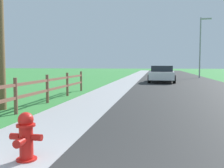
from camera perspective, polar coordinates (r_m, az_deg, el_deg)
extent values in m
plane|color=#38883D|center=(26.85, 6.37, 1.18)|extent=(120.00, 120.00, 0.00)
cube|color=#2B2B2B|center=(28.87, 13.55, 1.31)|extent=(7.00, 66.00, 0.01)
cube|color=#9E9EA1|center=(29.15, 0.69, 1.46)|extent=(6.00, 66.00, 0.01)
cube|color=#38883D|center=(29.42, -2.20, 1.49)|extent=(5.00, 66.00, 0.00)
cylinder|color=red|center=(4.33, -18.30, -12.02)|extent=(0.21, 0.21, 0.57)
cylinder|color=red|center=(4.42, -18.22, -15.40)|extent=(0.32, 0.32, 0.03)
cylinder|color=red|center=(4.27, -18.39, -8.58)|extent=(0.29, 0.29, 0.03)
sphere|color=red|center=(4.25, -18.42, -7.46)|extent=(0.24, 0.24, 0.24)
cube|color=#A91511|center=(4.23, -18.45, -6.43)|extent=(0.04, 0.04, 0.04)
cylinder|color=#A91511|center=(4.40, -20.47, -10.73)|extent=(0.15, 0.10, 0.10)
cylinder|color=#A91511|center=(4.23, -16.11, -11.22)|extent=(0.15, 0.10, 0.10)
cylinder|color=#A91511|center=(4.15, -19.62, -12.03)|extent=(0.13, 0.19, 0.13)
cylinder|color=brown|center=(8.19, -20.40, -2.52)|extent=(0.11, 0.11, 1.09)
cylinder|color=brown|center=(10.21, -14.02, -1.06)|extent=(0.11, 0.11, 1.09)
cylinder|color=brown|center=(12.32, -9.78, -0.08)|extent=(0.11, 0.11, 1.09)
cylinder|color=brown|center=(14.49, -6.79, 0.61)|extent=(0.11, 0.11, 1.09)
cube|color=brown|center=(9.19, -16.85, -2.05)|extent=(0.07, 11.38, 0.09)
cube|color=brown|center=(9.16, -16.90, 0.33)|extent=(0.07, 11.38, 0.09)
cube|color=white|center=(22.07, 10.92, 1.94)|extent=(2.10, 4.89, 0.61)
cube|color=#1E232B|center=(22.01, 10.94, 3.35)|extent=(1.78, 2.39, 0.47)
cylinder|color=black|center=(23.61, 8.64, 1.50)|extent=(0.24, 0.65, 0.64)
cylinder|color=black|center=(23.59, 13.30, 1.43)|extent=(0.24, 0.65, 0.64)
cylinder|color=black|center=(20.63, 8.18, 1.09)|extent=(0.24, 0.65, 0.64)
cylinder|color=black|center=(20.60, 13.52, 1.01)|extent=(0.24, 0.65, 0.64)
cylinder|color=gray|center=(29.79, 18.77, 7.51)|extent=(0.14, 0.14, 6.47)
cube|color=#999999|center=(30.22, 19.97, 13.32)|extent=(1.10, 0.20, 0.14)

